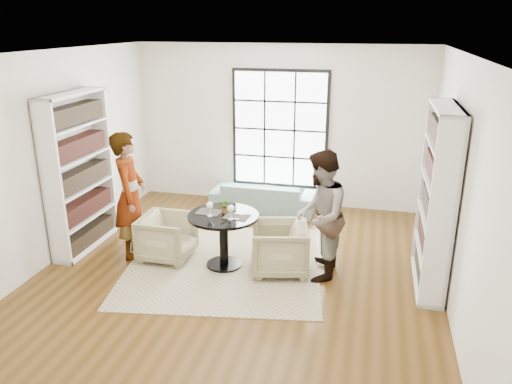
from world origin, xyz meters
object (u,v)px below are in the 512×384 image
(pedestal_table, at_px, (224,229))
(armchair_right, at_px, (279,248))
(wine_glass_left, at_px, (210,206))
(sofa, at_px, (263,197))
(person_left, at_px, (130,196))
(wine_glass_right, at_px, (231,209))
(person_right, at_px, (320,216))
(flower_centerpiece, at_px, (226,206))
(armchair_left, at_px, (167,237))

(pedestal_table, xyz_separation_m, armchair_right, (0.80, 0.02, -0.22))
(armchair_right, bearing_deg, wine_glass_left, -95.72)
(wine_glass_left, bearing_deg, sofa, 84.74)
(person_left, bearing_deg, wine_glass_left, -113.40)
(wine_glass_left, height_order, wine_glass_right, wine_glass_right)
(person_right, bearing_deg, wine_glass_left, -85.18)
(sofa, xyz_separation_m, flower_centerpiece, (-0.04, -2.24, 0.62))
(armchair_left, distance_m, person_left, 0.82)
(pedestal_table, xyz_separation_m, sofa, (0.06, 2.31, -0.30))
(pedestal_table, bearing_deg, flower_centerpiece, 77.38)
(wine_glass_left, bearing_deg, person_left, 173.64)
(armchair_right, distance_m, wine_glass_right, 0.89)
(sofa, distance_m, armchair_right, 2.41)
(wine_glass_left, bearing_deg, armchair_left, 168.91)
(sofa, distance_m, wine_glass_right, 2.55)
(armchair_right, relative_size, wine_glass_left, 3.75)
(armchair_right, distance_m, wine_glass_left, 1.14)
(person_left, bearing_deg, flower_centerpiece, -105.78)
(sofa, bearing_deg, person_left, 56.81)
(pedestal_table, distance_m, sofa, 2.33)
(sofa, height_order, wine_glass_left, wine_glass_left)
(person_right, height_order, wine_glass_left, person_right)
(pedestal_table, bearing_deg, wine_glass_right, -43.37)
(armchair_left, distance_m, wine_glass_right, 1.22)
(armchair_left, height_order, wine_glass_left, wine_glass_left)
(person_right, bearing_deg, sofa, -150.32)
(pedestal_table, relative_size, person_left, 0.53)
(sofa, distance_m, person_right, 2.70)
(armchair_left, bearing_deg, armchair_right, -90.00)
(pedestal_table, relative_size, flower_centerpiece, 4.86)
(armchair_right, bearing_deg, armchair_left, -103.63)
(pedestal_table, bearing_deg, sofa, 88.55)
(person_left, relative_size, flower_centerpiece, 9.20)
(sofa, height_order, person_left, person_left)
(armchair_right, height_order, person_right, person_right)
(armchair_left, bearing_deg, wine_glass_right, -99.66)
(person_right, xyz_separation_m, wine_glass_left, (-1.52, -0.12, 0.05))
(sofa, relative_size, person_right, 1.06)
(person_right, height_order, wine_glass_right, person_right)
(sofa, xyz_separation_m, wine_glass_right, (0.10, -2.46, 0.67))
(wine_glass_left, bearing_deg, flower_centerpiece, 44.03)
(person_left, height_order, wine_glass_right, person_left)
(armchair_right, bearing_deg, person_right, 77.03)
(armchair_right, distance_m, person_left, 2.32)
(armchair_left, relative_size, person_right, 0.42)
(pedestal_table, relative_size, armchair_left, 1.34)
(pedestal_table, height_order, armchair_left, pedestal_table)
(pedestal_table, bearing_deg, person_left, 178.24)
(pedestal_table, height_order, wine_glass_right, wine_glass_right)
(armchair_left, xyz_separation_m, flower_centerpiece, (0.91, 0.03, 0.56))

